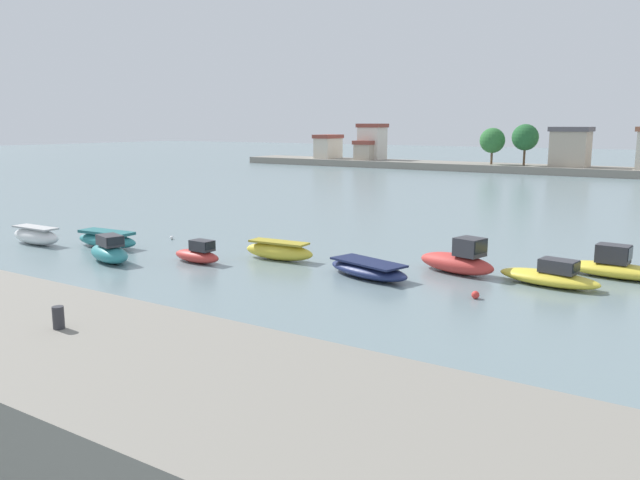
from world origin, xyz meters
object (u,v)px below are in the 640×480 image
(moored_boat_0, at_px, (36,236))
(mooring_buoy_0, at_px, (172,238))
(mooring_bollard, at_px, (58,318))
(mooring_buoy_1, at_px, (475,295))
(moored_boat_2, at_px, (109,252))
(moored_boat_7, at_px, (550,276))
(moored_boat_8, at_px, (617,267))
(moored_boat_3, at_px, (198,254))
(moored_boat_6, at_px, (459,260))
(moored_boat_1, at_px, (107,239))
(moored_boat_5, at_px, (368,270))
(moored_boat_4, at_px, (279,251))

(moored_boat_0, relative_size, mooring_buoy_0, 17.92)
(mooring_bollard, relative_size, mooring_buoy_1, 1.71)
(moored_boat_2, height_order, mooring_buoy_0, moored_boat_2)
(moored_boat_7, bearing_deg, moored_boat_8, 63.13)
(moored_boat_3, bearing_deg, moored_boat_6, 25.52)
(moored_boat_1, bearing_deg, moored_boat_2, -40.59)
(mooring_bollard, distance_m, moored_boat_5, 18.13)
(moored_boat_8, xyz_separation_m, mooring_buoy_1, (-4.60, -7.77, -0.35))
(moored_boat_8, bearing_deg, moored_boat_6, -149.96)
(moored_boat_0, bearing_deg, moored_boat_2, -7.28)
(moored_boat_2, height_order, moored_boat_8, moored_boat_8)
(moored_boat_3, height_order, mooring_buoy_1, moored_boat_3)
(moored_boat_1, distance_m, moored_boat_6, 21.89)
(moored_boat_5, height_order, moored_boat_6, moored_boat_6)
(mooring_bollard, xyz_separation_m, moored_boat_3, (-10.29, 15.81, -2.13))
(mooring_buoy_0, bearing_deg, moored_boat_2, -71.02)
(mooring_bollard, xyz_separation_m, mooring_buoy_1, (5.41, 17.06, -2.44))
(moored_boat_3, height_order, moored_boat_8, moored_boat_8)
(moored_boat_3, bearing_deg, moored_boat_2, -144.64)
(mooring_bollard, distance_m, moored_boat_6, 21.62)
(mooring_bollard, xyz_separation_m, mooring_buoy_0, (-16.93, 20.16, -2.50))
(moored_boat_2, xyz_separation_m, moored_boat_7, (22.08, 8.20, -0.16))
(moored_boat_6, bearing_deg, mooring_buoy_1, -46.20)
(moored_boat_0, relative_size, moored_boat_2, 1.06)
(mooring_bollard, relative_size, moored_boat_5, 0.11)
(moored_boat_6, height_order, mooring_buoy_0, moored_boat_6)
(moored_boat_4, bearing_deg, moored_boat_3, -141.90)
(moored_boat_1, distance_m, mooring_buoy_0, 4.43)
(moored_boat_1, xyz_separation_m, mooring_buoy_0, (1.36, 4.20, -0.38))
(moored_boat_5, xyz_separation_m, moored_boat_7, (8.16, 3.34, 0.05))
(moored_boat_0, distance_m, mooring_buoy_0, 8.56)
(moored_boat_4, xyz_separation_m, moored_boat_8, (16.92, 5.94, 0.01))
(mooring_bollard, xyz_separation_m, moored_boat_2, (-14.50, 13.12, -2.01))
(moored_boat_6, height_order, moored_boat_7, moored_boat_6)
(moored_boat_4, height_order, moored_boat_8, moored_boat_8)
(mooring_bollard, height_order, moored_boat_7, mooring_bollard)
(moored_boat_5, relative_size, moored_boat_7, 1.05)
(moored_boat_4, height_order, moored_boat_6, moored_boat_6)
(moored_boat_0, bearing_deg, moored_boat_8, 17.29)
(moored_boat_2, xyz_separation_m, moored_boat_3, (4.21, 2.69, -0.13))
(moored_boat_7, xyz_separation_m, mooring_buoy_1, (-2.17, -4.27, -0.28))
(moored_boat_4, bearing_deg, moored_boat_5, -12.32)
(moored_boat_6, xyz_separation_m, mooring_buoy_0, (-19.86, -1.17, -0.57))
(moored_boat_5, distance_m, moored_boat_6, 4.86)
(moored_boat_1, height_order, moored_boat_6, moored_boat_6)
(moored_boat_6, distance_m, moored_boat_7, 4.65)
(moored_boat_4, distance_m, moored_boat_8, 17.93)
(moored_boat_0, bearing_deg, mooring_buoy_0, 44.61)
(moored_boat_2, relative_size, moored_boat_3, 1.24)
(moored_boat_0, xyz_separation_m, moored_boat_2, (8.42, -0.96, 0.05))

